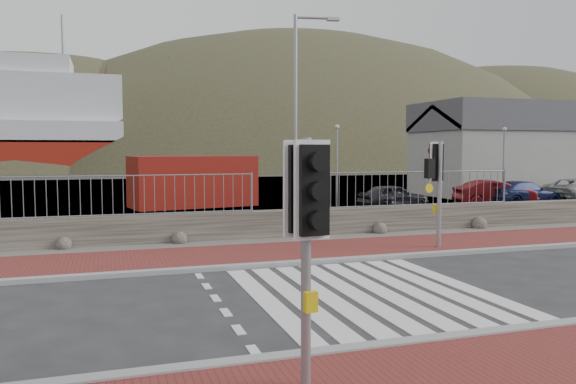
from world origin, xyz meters
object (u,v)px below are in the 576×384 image
object	(u,v)px
traffic_signal_near	(306,211)
car_c	(523,193)
car_b	(495,193)
car_d	(576,190)
shipping_container	(193,181)
streetlight	(299,112)
car_a	(393,196)
traffic_signal_far	(439,171)

from	to	relation	value
traffic_signal_near	car_c	distance (m)	25.38
traffic_signal_near	car_b	xyz separation A→B (m)	(16.60, 17.83, -1.50)
car_d	shipping_container	bearing A→B (deg)	63.67
traffic_signal_near	streetlight	world-z (taller)	streetlight
car_a	car_d	bearing A→B (deg)	-90.11
car_c	car_d	distance (m)	5.01
car_b	traffic_signal_far	bearing A→B (deg)	149.44
streetlight	car_b	xyz separation A→B (m)	(12.54, 5.75, -3.49)
traffic_signal_near	car_d	world-z (taller)	traffic_signal_near
traffic_signal_far	car_c	world-z (taller)	traffic_signal_far
streetlight	car_c	xyz separation A→B (m)	(14.11, 5.57, -3.52)
car_b	car_d	world-z (taller)	car_b
shipping_container	car_d	size ratio (longest dim) A/B	1.36
traffic_signal_near	car_b	distance (m)	24.41
traffic_signal_far	car_d	world-z (taller)	traffic_signal_far
traffic_signal_far	streetlight	world-z (taller)	streetlight
traffic_signal_far	car_c	size ratio (longest dim) A/B	0.71
streetlight	car_a	bearing A→B (deg)	51.44
car_c	car_b	bearing A→B (deg)	78.14
streetlight	car_a	xyz separation A→B (m)	(7.01, 6.22, -3.55)
shipping_container	traffic_signal_far	bearing A→B (deg)	-82.62
streetlight	car_c	world-z (taller)	streetlight
shipping_container	car_c	world-z (taller)	shipping_container
traffic_signal_far	shipping_container	world-z (taller)	traffic_signal_far
car_a	car_b	xyz separation A→B (m)	(5.53, -0.47, 0.06)
traffic_signal_near	streetlight	xyz separation A→B (m)	(4.07, 12.08, 1.99)
traffic_signal_near	traffic_signal_far	size ratio (longest dim) A/B	0.96
car_b	car_d	xyz separation A→B (m)	(6.40, 1.15, -0.03)
shipping_container	car_c	distance (m)	16.92
car_b	car_c	distance (m)	1.59
traffic_signal_near	streetlight	bearing A→B (deg)	65.60
car_a	car_b	world-z (taller)	car_b
car_a	car_c	world-z (taller)	car_c
traffic_signal_near	streetlight	distance (m)	12.90
car_a	car_c	distance (m)	7.13
shipping_container	streetlight	bearing A→B (deg)	-89.44
shipping_container	car_d	distance (m)	21.34
car_b	car_c	world-z (taller)	car_b
traffic_signal_far	car_b	world-z (taller)	traffic_signal_far
traffic_signal_near	car_a	size ratio (longest dim) A/B	0.85
traffic_signal_far	car_a	bearing A→B (deg)	-122.32
car_c	car_d	bearing A→B (deg)	-79.70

